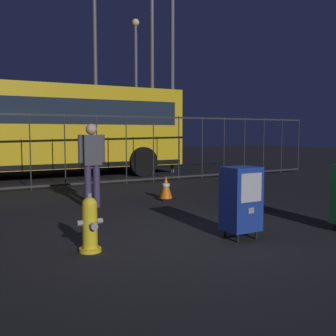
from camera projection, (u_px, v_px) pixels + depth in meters
The scene contains 11 objects.
ground_plane at pixel (193, 239), 5.76m from camera, with size 60.00×60.00×0.00m, color black.
fire_hydrant at pixel (90, 224), 5.09m from camera, with size 0.33×0.32×0.75m.
newspaper_box_secondary at pixel (241, 199), 5.71m from camera, with size 0.48×0.42×1.02m.
pedestrian at pixel (92, 160), 8.04m from camera, with size 0.55×0.22×1.67m.
traffic_cone at pixel (166, 188), 9.08m from camera, with size 0.36×0.36×0.53m.
fence_barrier at pixel (65, 150), 10.84m from camera, with size 18.03×0.04×2.00m.
bus_near at pixel (23, 126), 13.11m from camera, with size 10.58×3.08×3.00m.
street_light_near_left at pixel (152, 40), 14.46m from camera, with size 0.32×0.32×8.40m.
street_light_near_right at pixel (172, 58), 14.80m from camera, with size 0.32×0.32×7.24m.
street_light_far_left at pixel (136, 81), 17.51m from camera, with size 0.32×0.32×6.31m.
street_light_far_right at pixel (95, 49), 14.59m from camera, with size 0.32×0.32×7.85m.
Camera 1 is at (-3.21, -4.66, 1.50)m, focal length 43.47 mm.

